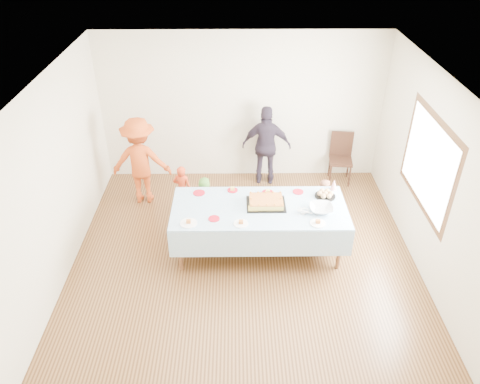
# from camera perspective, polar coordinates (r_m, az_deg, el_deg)

# --- Properties ---
(ground) EXTENTS (5.00, 5.00, 0.00)m
(ground) POSITION_cam_1_polar(r_m,az_deg,el_deg) (6.98, 0.50, -8.17)
(ground) COLOR #412712
(ground) RESTS_ON ground
(room_walls) EXTENTS (5.04, 5.04, 2.72)m
(room_walls) POSITION_cam_1_polar(r_m,az_deg,el_deg) (5.97, 1.10, 4.80)
(room_walls) COLOR beige
(room_walls) RESTS_ON ground
(party_table) EXTENTS (2.50, 1.10, 0.78)m
(party_table) POSITION_cam_1_polar(r_m,az_deg,el_deg) (6.71, 2.36, -2.24)
(party_table) COLOR #54311D
(party_table) RESTS_ON ground
(birthday_cake) EXTENTS (0.56, 0.43, 0.10)m
(birthday_cake) POSITION_cam_1_polar(r_m,az_deg,el_deg) (6.71, 3.19, -1.23)
(birthday_cake) COLOR black
(birthday_cake) RESTS_ON party_table
(rolls_tray) EXTENTS (0.31, 0.31, 0.09)m
(rolls_tray) POSITION_cam_1_polar(r_m,az_deg,el_deg) (7.00, 10.35, -0.28)
(rolls_tray) COLOR black
(rolls_tray) RESTS_ON party_table
(punch_bowl) EXTENTS (0.34, 0.34, 0.08)m
(punch_bowl) POSITION_cam_1_polar(r_m,az_deg,el_deg) (6.67, 9.88, -2.03)
(punch_bowl) COLOR silver
(punch_bowl) RESTS_ON party_table
(party_hat) EXTENTS (0.10, 0.10, 0.17)m
(party_hat) POSITION_cam_1_polar(r_m,az_deg,el_deg) (7.16, 11.37, 0.90)
(party_hat) COLOR white
(party_hat) RESTS_ON party_table
(fork_pile) EXTENTS (0.24, 0.18, 0.07)m
(fork_pile) POSITION_cam_1_polar(r_m,az_deg,el_deg) (6.59, 7.97, -2.36)
(fork_pile) COLOR white
(fork_pile) RESTS_ON party_table
(plate_red_far_a) EXTENTS (0.18, 0.18, 0.01)m
(plate_red_far_a) POSITION_cam_1_polar(r_m,az_deg,el_deg) (7.00, -5.02, -0.11)
(plate_red_far_a) COLOR #B40D1F
(plate_red_far_a) RESTS_ON party_table
(plate_red_far_b) EXTENTS (0.16, 0.16, 0.01)m
(plate_red_far_b) POSITION_cam_1_polar(r_m,az_deg,el_deg) (7.04, -0.92, 0.22)
(plate_red_far_b) COLOR #B40D1F
(plate_red_far_b) RESTS_ON party_table
(plate_red_far_c) EXTENTS (0.18, 0.18, 0.01)m
(plate_red_far_c) POSITION_cam_1_polar(r_m,az_deg,el_deg) (6.99, 3.42, -0.09)
(plate_red_far_c) COLOR #B40D1F
(plate_red_far_c) RESTS_ON party_table
(plate_red_far_d) EXTENTS (0.16, 0.16, 0.01)m
(plate_red_far_d) POSITION_cam_1_polar(r_m,az_deg,el_deg) (7.06, 7.09, 0.03)
(plate_red_far_d) COLOR #B40D1F
(plate_red_far_d) RESTS_ON party_table
(plate_red_near) EXTENTS (0.16, 0.16, 0.01)m
(plate_red_near) POSITION_cam_1_polar(r_m,az_deg,el_deg) (6.45, -3.19, -3.27)
(plate_red_near) COLOR #B40D1F
(plate_red_near) RESTS_ON party_table
(plate_white_left) EXTENTS (0.24, 0.24, 0.01)m
(plate_white_left) POSITION_cam_1_polar(r_m,az_deg,el_deg) (6.39, -6.29, -3.79)
(plate_white_left) COLOR white
(plate_white_left) RESTS_ON party_table
(plate_white_mid) EXTENTS (0.20, 0.20, 0.01)m
(plate_white_mid) POSITION_cam_1_polar(r_m,az_deg,el_deg) (6.35, 0.11, -3.86)
(plate_white_mid) COLOR white
(plate_white_mid) RESTS_ON party_table
(plate_white_right) EXTENTS (0.22, 0.22, 0.01)m
(plate_white_right) POSITION_cam_1_polar(r_m,az_deg,el_deg) (6.44, 9.46, -3.77)
(plate_white_right) COLOR white
(plate_white_right) RESTS_ON party_table
(dining_chair) EXTENTS (0.45, 0.45, 0.93)m
(dining_chair) POSITION_cam_1_polar(r_m,az_deg,el_deg) (8.78, 12.20, 4.50)
(dining_chair) COLOR black
(dining_chair) RESTS_ON ground
(toddler_left) EXTENTS (0.35, 0.27, 0.85)m
(toddler_left) POSITION_cam_1_polar(r_m,az_deg,el_deg) (7.80, -7.03, 0.39)
(toddler_left) COLOR red
(toddler_left) RESTS_ON ground
(toddler_mid) EXTENTS (0.41, 0.28, 0.80)m
(toddler_mid) POSITION_cam_1_polar(r_m,az_deg,el_deg) (7.52, -4.27, -1.02)
(toddler_mid) COLOR #427B29
(toddler_mid) RESTS_ON ground
(toddler_right) EXTENTS (0.43, 0.35, 0.81)m
(toddler_right) POSITION_cam_1_polar(r_m,az_deg,el_deg) (7.57, 9.93, -1.18)
(toddler_right) COLOR tan
(toddler_right) RESTS_ON ground
(adult_left) EXTENTS (1.00, 0.58, 1.54)m
(adult_left) POSITION_cam_1_polar(r_m,az_deg,el_deg) (8.03, -12.03, 3.73)
(adult_left) COLOR #BA4417
(adult_left) RESTS_ON ground
(adult_right) EXTENTS (0.91, 0.45, 1.49)m
(adult_right) POSITION_cam_1_polar(r_m,az_deg,el_deg) (8.41, 3.25, 5.63)
(adult_right) COLOR #2D2432
(adult_right) RESTS_ON ground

